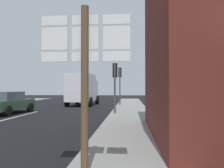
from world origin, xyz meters
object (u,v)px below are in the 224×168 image
(sedan_far, at_px, (7,102))
(delivery_truck, at_px, (83,89))
(route_sign_post, at_px, (85,71))
(traffic_light_near_right, at_px, (115,77))
(traffic_light_far_right, at_px, (120,78))

(sedan_far, xyz_separation_m, delivery_truck, (3.44, 7.56, 0.89))
(delivery_truck, bearing_deg, route_sign_post, -77.76)
(delivery_truck, distance_m, route_sign_post, 18.12)
(sedan_far, relative_size, traffic_light_near_right, 1.30)
(delivery_truck, bearing_deg, sedan_far, -114.49)
(route_sign_post, bearing_deg, sedan_far, 125.69)
(traffic_light_near_right, bearing_deg, delivery_truck, 115.85)
(traffic_light_far_right, bearing_deg, sedan_far, -135.69)
(delivery_truck, xyz_separation_m, traffic_light_far_right, (3.72, -0.57, 1.06))
(sedan_far, height_order, traffic_light_far_right, traffic_light_far_right)
(traffic_light_far_right, bearing_deg, traffic_light_near_right, -90.00)
(route_sign_post, height_order, traffic_light_far_right, traffic_light_far_right)
(sedan_far, distance_m, traffic_light_near_right, 7.36)
(traffic_light_near_right, bearing_deg, traffic_light_far_right, 90.00)
(sedan_far, relative_size, traffic_light_far_right, 1.17)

